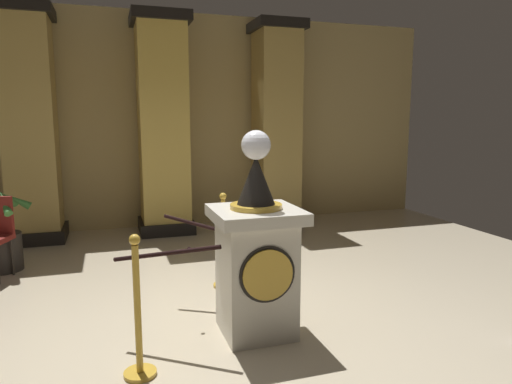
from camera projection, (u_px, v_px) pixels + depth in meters
name	position (u px, v px, depth m)	size (l,w,h in m)	color
ground_plane	(215.00, 324.00, 4.21)	(10.06, 10.06, 0.00)	beige
back_wall	(159.00, 121.00, 7.95)	(10.06, 0.16, 3.64)	tan
pedestal_clock	(256.00, 256.00, 3.96)	(0.74, 0.74, 1.77)	beige
stanchion_near	(224.00, 254.00, 5.11)	(0.24, 0.24, 1.07)	gold
stanchion_far	(138.00, 327.00, 3.32)	(0.24, 0.24, 1.07)	gold
velvet_rope	(189.00, 239.00, 4.15)	(1.33, 1.33, 0.22)	black
column_left	(30.00, 128.00, 6.86)	(0.86, 0.86, 3.49)	black
column_right	(276.00, 126.00, 8.04)	(0.84, 0.84, 3.49)	black
column_centre_rear	(163.00, 127.00, 7.45)	(0.91, 0.91, 3.49)	black
potted_palm_left	(1.00, 242.00, 5.67)	(0.75, 0.71, 1.05)	#2D2823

